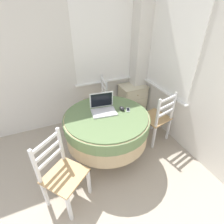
{
  "coord_description": "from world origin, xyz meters",
  "views": [
    {
      "loc": [
        0.3,
        -0.07,
        2.14
      ],
      "look_at": [
        1.19,
        1.99,
        0.68
      ],
      "focal_mm": 28.0,
      "sensor_mm": 36.0,
      "label": 1
    }
  ],
  "objects_px": {
    "cell_phone": "(128,110)",
    "dining_chair_camera_near": "(62,174)",
    "round_dining_table": "(107,125)",
    "dining_chair_near_right_window": "(157,118)",
    "corner_cabinet": "(132,100)",
    "laptop": "(103,108)",
    "dining_chair_near_back_window": "(98,103)",
    "computer_mouse": "(122,109)"
  },
  "relations": [
    {
      "from": "laptop",
      "to": "dining_chair_near_back_window",
      "type": "relative_size",
      "value": 0.41
    },
    {
      "from": "cell_phone",
      "to": "dining_chair_near_right_window",
      "type": "bearing_deg",
      "value": -0.06
    },
    {
      "from": "round_dining_table",
      "to": "corner_cabinet",
      "type": "xyz_separation_m",
      "value": [
        0.95,
        0.91,
        -0.25
      ]
    },
    {
      "from": "dining_chair_near_back_window",
      "to": "dining_chair_near_right_window",
      "type": "relative_size",
      "value": 1.0
    },
    {
      "from": "corner_cabinet",
      "to": "dining_chair_camera_near",
      "type": "bearing_deg",
      "value": -140.67
    },
    {
      "from": "cell_phone",
      "to": "dining_chair_near_right_window",
      "type": "distance_m",
      "value": 0.65
    },
    {
      "from": "round_dining_table",
      "to": "computer_mouse",
      "type": "relative_size",
      "value": 11.98
    },
    {
      "from": "cell_phone",
      "to": "corner_cabinet",
      "type": "bearing_deg",
      "value": 56.27
    },
    {
      "from": "computer_mouse",
      "to": "dining_chair_camera_near",
      "type": "relative_size",
      "value": 0.11
    },
    {
      "from": "computer_mouse",
      "to": "corner_cabinet",
      "type": "relative_size",
      "value": 0.16
    },
    {
      "from": "cell_phone",
      "to": "computer_mouse",
      "type": "bearing_deg",
      "value": 156.1
    },
    {
      "from": "cell_phone",
      "to": "corner_cabinet",
      "type": "distance_m",
      "value": 1.19
    },
    {
      "from": "cell_phone",
      "to": "dining_chair_camera_near",
      "type": "bearing_deg",
      "value": -156.21
    },
    {
      "from": "round_dining_table",
      "to": "computer_mouse",
      "type": "xyz_separation_m",
      "value": [
        0.26,
        0.03,
        0.21
      ]
    },
    {
      "from": "computer_mouse",
      "to": "dining_chair_near_right_window",
      "type": "distance_m",
      "value": 0.73
    },
    {
      "from": "laptop",
      "to": "dining_chair_near_back_window",
      "type": "height_order",
      "value": "laptop"
    },
    {
      "from": "dining_chair_near_right_window",
      "to": "cell_phone",
      "type": "bearing_deg",
      "value": 179.94
    },
    {
      "from": "dining_chair_near_back_window",
      "to": "dining_chair_camera_near",
      "type": "distance_m",
      "value": 1.66
    },
    {
      "from": "cell_phone",
      "to": "round_dining_table",
      "type": "bearing_deg",
      "value": 178.96
    },
    {
      "from": "laptop",
      "to": "dining_chair_near_right_window",
      "type": "relative_size",
      "value": 0.41
    },
    {
      "from": "dining_chair_near_right_window",
      "to": "laptop",
      "type": "bearing_deg",
      "value": 172.26
    },
    {
      "from": "cell_phone",
      "to": "dining_chair_camera_near",
      "type": "distance_m",
      "value": 1.24
    },
    {
      "from": "laptop",
      "to": "dining_chair_camera_near",
      "type": "bearing_deg",
      "value": -141.04
    },
    {
      "from": "corner_cabinet",
      "to": "laptop",
      "type": "bearing_deg",
      "value": -140.38
    },
    {
      "from": "laptop",
      "to": "corner_cabinet",
      "type": "distance_m",
      "value": 1.34
    },
    {
      "from": "computer_mouse",
      "to": "cell_phone",
      "type": "height_order",
      "value": "computer_mouse"
    },
    {
      "from": "cell_phone",
      "to": "corner_cabinet",
      "type": "height_order",
      "value": "cell_phone"
    },
    {
      "from": "laptop",
      "to": "dining_chair_camera_near",
      "type": "height_order",
      "value": "laptop"
    },
    {
      "from": "dining_chair_camera_near",
      "to": "corner_cabinet",
      "type": "height_order",
      "value": "dining_chair_camera_near"
    },
    {
      "from": "cell_phone",
      "to": "dining_chair_near_back_window",
      "type": "bearing_deg",
      "value": 100.92
    },
    {
      "from": "laptop",
      "to": "cell_phone",
      "type": "height_order",
      "value": "laptop"
    },
    {
      "from": "round_dining_table",
      "to": "dining_chair_camera_near",
      "type": "height_order",
      "value": "dining_chair_camera_near"
    },
    {
      "from": "computer_mouse",
      "to": "cell_phone",
      "type": "distance_m",
      "value": 0.09
    },
    {
      "from": "cell_phone",
      "to": "dining_chair_near_back_window",
      "type": "height_order",
      "value": "dining_chair_near_back_window"
    },
    {
      "from": "computer_mouse",
      "to": "laptop",
      "type": "bearing_deg",
      "value": 161.79
    },
    {
      "from": "round_dining_table",
      "to": "cell_phone",
      "type": "bearing_deg",
      "value": -1.04
    },
    {
      "from": "round_dining_table",
      "to": "laptop",
      "type": "distance_m",
      "value": 0.26
    },
    {
      "from": "computer_mouse",
      "to": "dining_chair_near_right_window",
      "type": "bearing_deg",
      "value": -3.32
    },
    {
      "from": "computer_mouse",
      "to": "dining_chair_near_right_window",
      "type": "xyz_separation_m",
      "value": [
        0.65,
        -0.04,
        -0.33
      ]
    },
    {
      "from": "dining_chair_camera_near",
      "to": "round_dining_table",
      "type": "bearing_deg",
      "value": 32.93
    },
    {
      "from": "round_dining_table",
      "to": "laptop",
      "type": "xyz_separation_m",
      "value": [
        -0.01,
        0.12,
        0.23
      ]
    },
    {
      "from": "corner_cabinet",
      "to": "cell_phone",
      "type": "bearing_deg",
      "value": -123.73
    }
  ]
}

